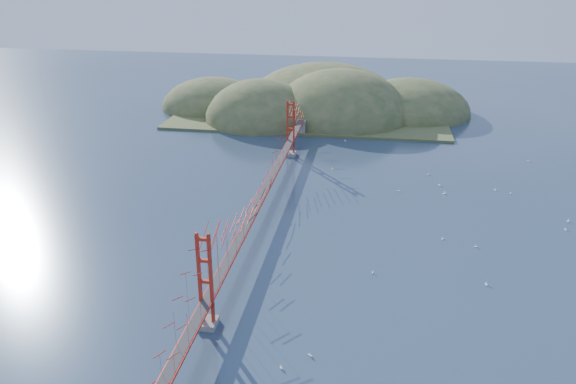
# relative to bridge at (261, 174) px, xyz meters

# --- Properties ---
(ground) EXTENTS (320.00, 320.00, 0.00)m
(ground) POSITION_rel_bridge_xyz_m (0.00, -0.18, -7.01)
(ground) COLOR #2D415B
(ground) RESTS_ON ground
(bridge) EXTENTS (2.20, 94.40, 12.00)m
(bridge) POSITION_rel_bridge_xyz_m (0.00, 0.00, 0.00)
(bridge) COLOR gray
(bridge) RESTS_ON ground
(far_headlands) EXTENTS (84.00, 58.00, 25.00)m
(far_headlands) POSITION_rel_bridge_xyz_m (2.21, 68.33, -7.01)
(far_headlands) COLOR olive
(far_headlands) RESTS_ON ground
(sailboat_6) EXTENTS (0.57, 0.57, 0.60)m
(sailboat_6) POSITION_rel_bridge_xyz_m (12.01, -33.52, -6.87)
(sailboat_6) COLOR white
(sailboat_6) RESTS_ON ground
(sailboat_10) EXTENTS (0.56, 0.56, 0.61)m
(sailboat_10) POSITION_rel_bridge_xyz_m (9.32, -35.85, -6.87)
(sailboat_10) COLOR white
(sailboat_10) RESTS_ON ground
(sailboat_5) EXTENTS (0.47, 0.50, 0.57)m
(sailboat_5) POSITION_rel_bridge_xyz_m (46.97, 1.93, -6.87)
(sailboat_5) COLOR white
(sailboat_5) RESTS_ON ground
(sailboat_12) EXTENTS (0.52, 0.44, 0.60)m
(sailboat_12) POSITION_rel_bridge_xyz_m (10.64, 41.82, -6.87)
(sailboat_12) COLOR white
(sailboat_12) RESTS_ON ground
(sailboat_4) EXTENTS (0.56, 0.56, 0.60)m
(sailboat_4) POSITION_rel_bridge_xyz_m (41.53, 15.45, -6.87)
(sailboat_4) COLOR white
(sailboat_4) RESTS_ON ground
(sailboat_14) EXTENTS (0.56, 0.56, 0.60)m
(sailboat_14) POSITION_rel_bridge_xyz_m (28.09, -4.32, -6.87)
(sailboat_14) COLOR white
(sailboat_14) RESTS_ON ground
(sailboat_15) EXTENTS (0.48, 0.53, 0.59)m
(sailboat_15) POSITION_rel_bridge_xyz_m (39.13, 16.71, -6.87)
(sailboat_15) COLOR white
(sailboat_15) RESTS_ON ground
(sailboat_3) EXTENTS (0.53, 0.53, 0.59)m
(sailboat_3) POSITION_rel_bridge_xyz_m (9.41, 22.77, -6.87)
(sailboat_3) COLOR white
(sailboat_3) RESTS_ON ground
(sailboat_8) EXTENTS (0.65, 0.60, 0.74)m
(sailboat_8) POSITION_rel_bridge_xyz_m (30.00, 13.45, -6.85)
(sailboat_8) COLOR white
(sailboat_8) RESTS_ON ground
(sailboat_7) EXTENTS (0.56, 0.46, 0.66)m
(sailboat_7) POSITION_rel_bridge_xyz_m (22.06, 13.47, -6.86)
(sailboat_7) COLOR white
(sailboat_7) RESTS_ON ground
(sailboat_9) EXTENTS (0.61, 0.66, 0.74)m
(sailboat_9) POSITION_rel_bridge_xyz_m (48.26, 5.10, -6.85)
(sailboat_9) COLOR white
(sailboat_9) RESTS_ON ground
(sailboat_16) EXTENTS (0.60, 0.60, 0.63)m
(sailboat_16) POSITION_rel_bridge_xyz_m (27.87, 22.84, -6.86)
(sailboat_16) COLOR white
(sailboat_16) RESTS_ON ground
(sailboat_2) EXTENTS (0.52, 0.44, 0.60)m
(sailboat_2) POSITION_rel_bridge_xyz_m (32.60, -6.04, -6.87)
(sailboat_2) COLOR white
(sailboat_2) RESTS_ON ground
(sailboat_0) EXTENTS (0.39, 0.48, 0.57)m
(sailboat_0) POSITION_rel_bridge_xyz_m (18.11, -15.64, -6.87)
(sailboat_0) COLOR white
(sailboat_0) RESTS_ON ground
(sailboat_17) EXTENTS (0.61, 0.59, 0.68)m
(sailboat_17) POSITION_rel_bridge_xyz_m (48.59, 33.88, -6.86)
(sailboat_17) COLOR white
(sailboat_17) RESTS_ON ground
(sailboat_1) EXTENTS (0.66, 0.66, 0.70)m
(sailboat_1) POSITION_rel_bridge_xyz_m (29.48, 17.41, -6.86)
(sailboat_1) COLOR white
(sailboat_1) RESTS_ON ground
(sailboat_extra_0) EXTENTS (0.52, 0.58, 0.66)m
(sailboat_extra_0) POSITION_rel_bridge_xyz_m (32.46, -16.22, -6.86)
(sailboat_extra_0) COLOR white
(sailboat_extra_0) RESTS_ON ground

